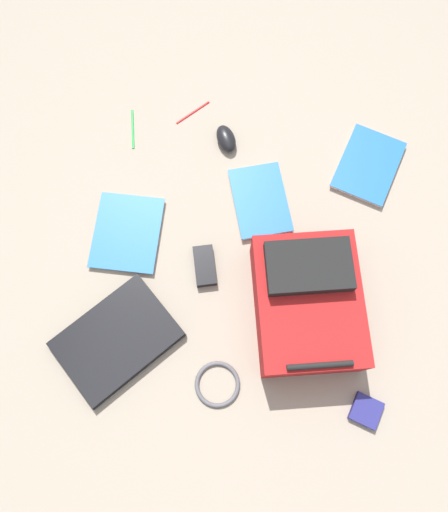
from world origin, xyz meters
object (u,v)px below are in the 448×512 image
object	(u,v)px
pen_black	(133,129)
earbud_pouch	(366,411)
backpack	(307,301)
laptop	(117,339)
cable_coil	(217,384)
power_brick	(205,266)
pen_blue	(193,112)
computer_mouse	(226,139)
book_blue	(368,165)
book_red	(127,233)
book_manual	(260,201)

from	to	relation	value
pen_black	earbud_pouch	xyz separation A→B (m)	(0.82, -0.82, 0.01)
backpack	laptop	distance (m)	0.57
laptop	cable_coil	bearing A→B (deg)	-16.19
cable_coil	earbud_pouch	world-z (taller)	earbud_pouch
power_brick	pen_blue	bearing A→B (deg)	102.01
laptop	computer_mouse	size ratio (longest dim) A/B	4.01
book_blue	pen_black	distance (m)	0.80
book_red	power_brick	xyz separation A→B (m)	(0.26, -0.08, 0.01)
pen_black	cable_coil	bearing A→B (deg)	-63.84
laptop	power_brick	size ratio (longest dim) A/B	3.26
book_blue	pen_blue	bearing A→B (deg)	167.76
pen_black	earbud_pouch	distance (m)	1.16
power_brick	pen_black	size ratio (longest dim) A/B	0.85
computer_mouse	earbud_pouch	bearing A→B (deg)	-85.21
book_red	power_brick	distance (m)	0.27
cable_coil	pen_black	bearing A→B (deg)	116.16
book_blue	computer_mouse	world-z (taller)	computer_mouse
laptop	book_blue	size ratio (longest dim) A/B	1.39
backpack	book_red	world-z (taller)	backpack
laptop	pen_black	bearing A→B (deg)	96.46
book_red	power_brick	bearing A→B (deg)	-16.94
book_red	cable_coil	distance (m)	0.54
cable_coil	book_manual	bearing A→B (deg)	83.76
book_manual	earbud_pouch	xyz separation A→B (m)	(0.37, -0.60, 0.00)
laptop	pen_blue	distance (m)	0.80
backpack	earbud_pouch	bearing A→B (deg)	-54.30
laptop	cable_coil	size ratio (longest dim) A/B	3.10
book_manual	backpack	bearing A→B (deg)	-63.16
book_blue	earbud_pouch	xyz separation A→B (m)	(0.02, -0.77, 0.00)
cable_coil	pen_black	distance (m)	0.89
laptop	earbud_pouch	size ratio (longest dim) A/B	5.09
book_red	pen_black	world-z (taller)	book_red
backpack	computer_mouse	world-z (taller)	backpack
computer_mouse	pen_blue	bearing A→B (deg)	115.57
book_manual	cable_coil	size ratio (longest dim) A/B	2.14
book_manual	pen_blue	distance (m)	0.40
pen_blue	earbud_pouch	world-z (taller)	earbud_pouch
backpack	book_manual	size ratio (longest dim) A/B	1.56
laptop	power_brick	xyz separation A→B (m)	(0.23, 0.26, -0.00)
computer_mouse	earbud_pouch	world-z (taller)	computer_mouse
book_red	cable_coil	xyz separation A→B (m)	(0.34, -0.42, -0.00)
laptop	pen_blue	world-z (taller)	laptop
cable_coil	pen_blue	bearing A→B (deg)	102.62
cable_coil	backpack	bearing A→B (deg)	48.47
laptop	cable_coil	distance (m)	0.32
book_red	cable_coil	size ratio (longest dim) A/B	1.93
laptop	book_red	distance (m)	0.34
book_red	pen_blue	distance (m)	0.48
power_brick	pen_blue	xyz separation A→B (m)	(-0.11, 0.54, -0.01)
book_manual	earbud_pouch	distance (m)	0.71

